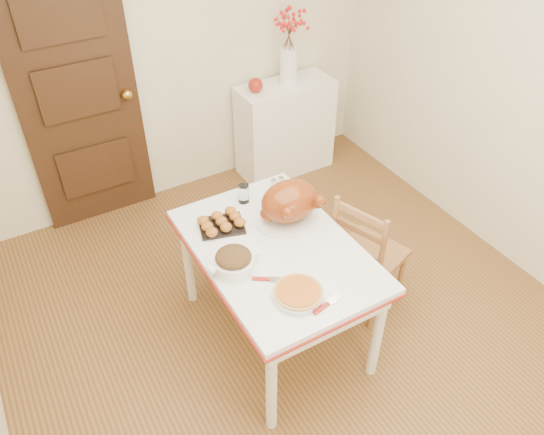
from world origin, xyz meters
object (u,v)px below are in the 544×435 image
kitchen_table (276,293)px  chair_oak (369,252)px  turkey_platter (290,203)px  pumpkin_pie (298,293)px  sideboard (285,128)px

kitchen_table → chair_oak: chair_oak is taller
kitchen_table → turkey_platter: (0.19, 0.17, 0.51)m
kitchen_table → chair_oak: 0.67m
kitchen_table → pumpkin_pie: bearing=-103.9°
turkey_platter → sideboard: bearing=61.5°
turkey_platter → pumpkin_pie: bearing=-115.3°
kitchen_table → pumpkin_pie: pumpkin_pie is taller
sideboard → kitchen_table: size_ratio=0.66×
sideboard → chair_oak: (-0.39, -1.68, 0.04)m
kitchen_table → pumpkin_pie: (-0.09, -0.38, 0.40)m
sideboard → turkey_platter: turkey_platter is taller
sideboard → turkey_platter: size_ratio=2.00×
chair_oak → turkey_platter: (-0.47, 0.22, 0.43)m
turkey_platter → kitchen_table: bearing=-136.2°
kitchen_table → turkey_platter: bearing=41.9°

